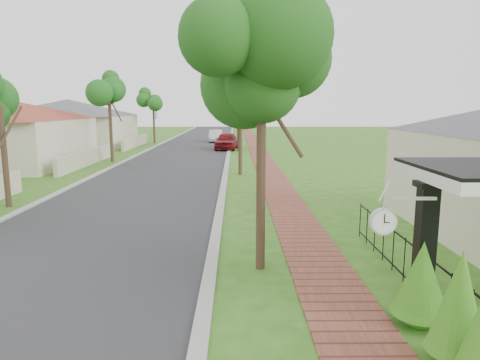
% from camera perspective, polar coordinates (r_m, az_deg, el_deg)
% --- Properties ---
extents(ground, '(160.00, 160.00, 0.00)m').
position_cam_1_polar(ground, '(9.05, -8.71, -15.02)').
color(ground, '#2B6317').
rests_on(ground, ground).
extents(road, '(7.00, 120.00, 0.02)m').
position_cam_1_polar(road, '(28.71, -9.08, 1.94)').
color(road, '#28282B').
rests_on(road, ground).
extents(kerb_right, '(0.30, 120.00, 0.10)m').
position_cam_1_polar(kerb_right, '(28.40, -1.77, 1.98)').
color(kerb_right, '#9E9E99').
rests_on(kerb_right, ground).
extents(kerb_left, '(0.30, 120.00, 0.10)m').
position_cam_1_polar(kerb_left, '(29.47, -16.12, 1.88)').
color(kerb_left, '#9E9E99').
rests_on(kerb_left, ground).
extents(sidewalk, '(1.50, 120.00, 0.03)m').
position_cam_1_polar(sidewalk, '(28.47, 3.47, 1.98)').
color(sidewalk, '#964C3C').
rests_on(sidewalk, ground).
extents(porch_post, '(0.48, 0.48, 2.52)m').
position_cam_1_polar(porch_post, '(8.30, 23.29, -9.70)').
color(porch_post, black).
rests_on(porch_post, ground).
extents(picket_fence, '(0.03, 8.02, 1.00)m').
position_cam_1_polar(picket_fence, '(9.49, 22.57, -11.00)').
color(picket_fence, black).
rests_on(picket_fence, ground).
extents(street_trees, '(10.70, 37.65, 5.89)m').
position_cam_1_polar(street_trees, '(35.24, -7.42, 10.77)').
color(street_trees, '#382619').
rests_on(street_trees, ground).
extents(hedge_row, '(0.88, 2.84, 1.93)m').
position_cam_1_polar(hedge_row, '(7.33, 26.39, -14.84)').
color(hedge_row, '#2C6A15').
rests_on(hedge_row, ground).
extents(far_house_grey, '(15.56, 15.56, 4.60)m').
position_cam_1_polar(far_house_grey, '(45.18, -21.79, 7.11)').
color(far_house_grey, beige).
rests_on(far_house_grey, ground).
extents(parked_car_red, '(2.26, 4.72, 1.55)m').
position_cam_1_polar(parked_car_red, '(39.26, -1.82, 5.22)').
color(parked_car_red, maroon).
rests_on(parked_car_red, ground).
extents(parked_car_white, '(1.48, 4.07, 1.33)m').
position_cam_1_polar(parked_car_white, '(48.06, -3.27, 5.87)').
color(parked_car_white, silver).
rests_on(parked_car_white, ground).
extents(near_tree, '(2.30, 2.30, 5.91)m').
position_cam_1_polar(near_tree, '(9.71, 2.93, 15.23)').
color(near_tree, '#382619').
rests_on(near_tree, ground).
extents(utility_pole, '(1.20, 0.24, 8.14)m').
position_cam_1_polar(utility_pole, '(18.18, 2.80, 10.76)').
color(utility_pole, '#706657').
rests_on(utility_pole, ground).
extents(station_clock, '(1.07, 0.13, 0.63)m').
position_cam_1_polar(station_clock, '(7.40, 18.80, -5.03)').
color(station_clock, silver).
rests_on(station_clock, ground).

